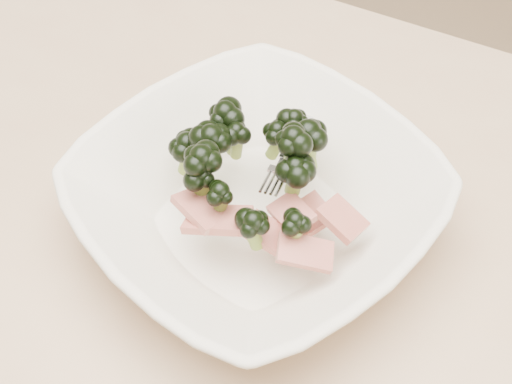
# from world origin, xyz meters

# --- Properties ---
(dining_table) EXTENTS (1.20, 0.80, 0.75)m
(dining_table) POSITION_xyz_m (0.00, 0.00, 0.65)
(dining_table) COLOR tan
(dining_table) RESTS_ON ground
(broccoli_dish) EXTENTS (0.39, 0.39, 0.12)m
(broccoli_dish) POSITION_xyz_m (0.09, 0.05, 0.79)
(broccoli_dish) COLOR beige
(broccoli_dish) RESTS_ON dining_table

